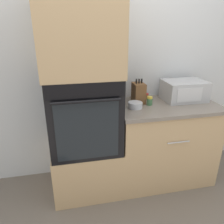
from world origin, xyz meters
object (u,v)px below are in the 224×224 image
condiment_jar_near (150,101)px  condiment_jar_mid (147,97)px  bowl (135,105)px  microwave (184,90)px  wall_oven (84,112)px  knife_block (139,93)px

condiment_jar_near → condiment_jar_mid: (0.03, 0.16, -0.01)m
bowl → condiment_jar_mid: condiment_jar_mid is taller
microwave → condiment_jar_near: microwave is taller
bowl → condiment_jar_near: condiment_jar_near is taller
condiment_jar_near → microwave: bearing=10.8°
wall_oven → microwave: (1.06, 0.09, 0.12)m
wall_oven → microwave: size_ratio=1.65×
bowl → condiment_jar_near: size_ratio=1.60×
knife_block → wall_oven: bearing=-169.0°
wall_oven → microwave: bearing=4.8°
microwave → condiment_jar_mid: size_ratio=6.23×
microwave → bowl: (-0.57, -0.13, -0.07)m
knife_block → condiment_jar_mid: bearing=29.0°
knife_block → condiment_jar_near: 0.14m
wall_oven → bowl: bearing=-4.2°
microwave → condiment_jar_mid: bearing=167.3°
wall_oven → condiment_jar_mid: bearing=14.3°
knife_block → bowl: size_ratio=1.78×
knife_block → condiment_jar_near: knife_block is taller
microwave → wall_oven: bearing=-175.2°
knife_block → bowl: knife_block is taller
bowl → condiment_jar_near: 0.17m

